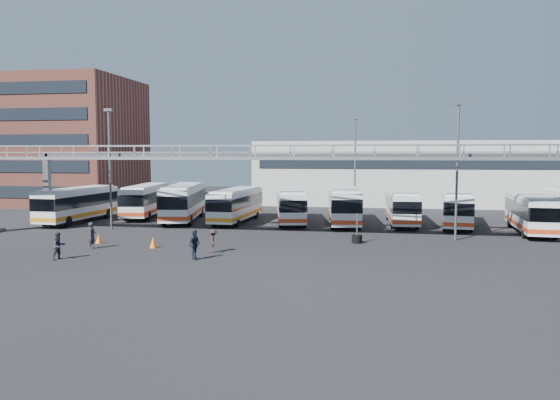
% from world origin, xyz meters
% --- Properties ---
extents(ground, '(140.00, 140.00, 0.00)m').
position_xyz_m(ground, '(0.00, 0.00, 0.00)').
color(ground, black).
rests_on(ground, ground).
extents(gantry, '(51.40, 5.15, 7.10)m').
position_xyz_m(gantry, '(0.00, 5.87, 5.51)').
color(gantry, gray).
rests_on(gantry, ground).
extents(apartment_building, '(18.00, 15.00, 16.00)m').
position_xyz_m(apartment_building, '(-34.00, 30.00, 8.00)').
color(apartment_building, brown).
rests_on(apartment_building, ground).
extents(warehouse, '(42.00, 14.00, 8.00)m').
position_xyz_m(warehouse, '(12.00, 38.00, 4.00)').
color(warehouse, '#9E9E99').
rests_on(warehouse, ground).
extents(light_pole_left, '(0.70, 0.35, 10.21)m').
position_xyz_m(light_pole_left, '(-16.00, 8.00, 5.73)').
color(light_pole_left, '#4C4F54').
rests_on(light_pole_left, ground).
extents(light_pole_mid, '(0.70, 0.35, 10.21)m').
position_xyz_m(light_pole_mid, '(12.00, 7.00, 5.73)').
color(light_pole_mid, '#4C4F54').
rests_on(light_pole_mid, ground).
extents(light_pole_back, '(0.70, 0.35, 10.21)m').
position_xyz_m(light_pole_back, '(4.00, 22.00, 5.73)').
color(light_pole_back, '#4C4F54').
rests_on(light_pole_back, ground).
extents(bus_0, '(2.87, 10.82, 3.26)m').
position_xyz_m(bus_0, '(-21.58, 12.38, 1.80)').
color(bus_0, silver).
rests_on(bus_0, ground).
extents(bus_1, '(4.04, 11.03, 3.28)m').
position_xyz_m(bus_1, '(-17.01, 17.57, 1.81)').
color(bus_1, silver).
rests_on(bus_1, ground).
extents(bus_2, '(4.63, 11.76, 3.49)m').
position_xyz_m(bus_2, '(-12.04, 14.90, 1.93)').
color(bus_2, silver).
rests_on(bus_2, ground).
extents(bus_3, '(2.89, 10.49, 3.15)m').
position_xyz_m(bus_3, '(-6.81, 14.86, 1.74)').
color(bus_3, silver).
rests_on(bus_3, ground).
extents(bus_4, '(4.37, 10.64, 3.15)m').
position_xyz_m(bus_4, '(-1.70, 15.35, 1.74)').
color(bus_4, silver).
rests_on(bus_4, ground).
extents(bus_5, '(3.65, 11.28, 3.37)m').
position_xyz_m(bus_5, '(3.29, 14.94, 1.86)').
color(bus_5, silver).
rests_on(bus_5, ground).
extents(bus_6, '(2.76, 10.37, 3.12)m').
position_xyz_m(bus_6, '(8.51, 16.01, 1.73)').
color(bus_6, silver).
rests_on(bus_6, ground).
extents(bus_7, '(3.60, 10.56, 3.14)m').
position_xyz_m(bus_7, '(13.27, 15.17, 1.74)').
color(bus_7, silver).
rests_on(bus_7, ground).
extents(bus_8, '(3.11, 10.53, 3.16)m').
position_xyz_m(bus_8, '(18.61, 12.11, 1.75)').
color(bus_8, silver).
rests_on(bus_8, ground).
extents(pedestrian_a, '(0.48, 0.69, 1.80)m').
position_xyz_m(pedestrian_a, '(-12.87, -0.90, 0.90)').
color(pedestrian_a, '#21222A').
rests_on(pedestrian_a, ground).
extents(pedestrian_b, '(0.95, 1.02, 1.68)m').
position_xyz_m(pedestrian_b, '(-12.89, -4.85, 0.84)').
color(pedestrian_b, '#27212E').
rests_on(pedestrian_b, ground).
extents(pedestrian_c, '(0.85, 1.12, 1.53)m').
position_xyz_m(pedestrian_c, '(-4.30, -0.95, 0.76)').
color(pedestrian_c, '#2D1F1E').
rests_on(pedestrian_c, ground).
extents(pedestrian_d, '(0.68, 1.16, 1.85)m').
position_xyz_m(pedestrian_d, '(-4.73, -3.51, 0.93)').
color(pedestrian_d, '#19202D').
rests_on(pedestrian_d, ground).
extents(cone_left, '(0.47, 0.47, 0.69)m').
position_xyz_m(cone_left, '(-13.57, 1.27, 0.35)').
color(cone_left, orange).
rests_on(cone_left, ground).
extents(cone_right, '(0.61, 0.61, 0.75)m').
position_xyz_m(cone_right, '(-8.90, 0.08, 0.38)').
color(cone_right, orange).
rests_on(cone_right, ground).
extents(tire_stack, '(0.76, 0.76, 2.17)m').
position_xyz_m(tire_stack, '(4.81, 4.50, 0.37)').
color(tire_stack, black).
rests_on(tire_stack, ground).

